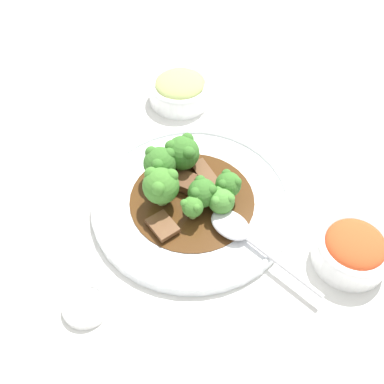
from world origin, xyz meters
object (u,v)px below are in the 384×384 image
main_plate (192,201)px  broccoli_floret_0 (228,184)px  side_bowl_appetizer (180,89)px  broccoli_floret_6 (221,201)px  sauce_dish (85,306)px  broccoli_floret_4 (161,185)px  beef_strip_1 (163,226)px  beef_strip_2 (178,179)px  side_bowl_kimchi (353,249)px  broccoli_floret_2 (182,152)px  broccoli_floret_5 (193,207)px  broccoli_floret_1 (160,163)px  beef_strip_0 (207,177)px  serving_spoon (237,230)px  broccoli_floret_3 (202,192)px

main_plate → broccoli_floret_0: (0.05, 0.02, 0.04)m
side_bowl_appetizer → broccoli_floret_6: bearing=-59.3°
side_bowl_appetizer → sauce_dish: side_bowl_appetizer is taller
broccoli_floret_4 → broccoli_floret_0: bearing=22.8°
beef_strip_1 → beef_strip_2: beef_strip_2 is taller
broccoli_floret_0 → side_bowl_appetizer: 0.27m
broccoli_floret_0 → side_bowl_kimchi: 0.20m
main_plate → side_bowl_appetizer: side_bowl_appetizer is taller
broccoli_floret_2 → sauce_dish: bearing=-100.8°
main_plate → broccoli_floret_4: broccoli_floret_4 is taller
broccoli_floret_2 → side_bowl_appetizer: (-0.07, 0.18, -0.03)m
broccoli_floret_5 → beef_strip_1: bearing=-138.7°
broccoli_floret_1 → broccoli_floret_5: 0.09m
broccoli_floret_4 → broccoli_floret_5: size_ratio=1.61×
broccoli_floret_2 → side_bowl_appetizer: size_ratio=0.52×
broccoli_floret_6 → main_plate: bearing=169.5°
beef_strip_2 → broccoli_floret_6: bearing=-23.1°
broccoli_floret_2 → beef_strip_0: bearing=-15.1°
beef_strip_2 → serving_spoon: same height
broccoli_floret_1 → broccoli_floret_4: size_ratio=0.91×
broccoli_floret_0 → broccoli_floret_4: broccoli_floret_4 is taller
broccoli_floret_0 → beef_strip_0: bearing=147.4°
broccoli_floret_0 → broccoli_floret_6: size_ratio=1.15×
serving_spoon → broccoli_floret_0: bearing=116.6°
beef_strip_2 → side_bowl_kimchi: size_ratio=0.54×
beef_strip_1 → broccoli_floret_3: 0.08m
serving_spoon → side_bowl_appetizer: 0.34m
broccoli_floret_6 → broccoli_floret_5: bearing=-146.6°
broccoli_floret_5 → side_bowl_appetizer: 0.30m
broccoli_floret_0 → beef_strip_1: bearing=-131.9°
broccoli_floret_6 → broccoli_floret_3: bearing=173.7°
serving_spoon → sauce_dish: serving_spoon is taller
main_plate → beef_strip_2: beef_strip_2 is taller
broccoli_floret_1 → broccoli_floret_6: size_ratio=1.40×
broccoli_floret_2 → serving_spoon: 0.16m
broccoli_floret_4 → sauce_dish: bearing=-102.6°
broccoli_floret_3 → broccoli_floret_5: bearing=-103.3°
main_plate → broccoli_floret_0: broccoli_floret_0 is taller
broccoli_floret_2 → broccoli_floret_3: size_ratio=1.26×
serving_spoon → broccoli_floret_6: bearing=135.7°
broccoli_floret_1 → serving_spoon: 0.16m
broccoli_floret_6 → beef_strip_2: bearing=156.9°
broccoli_floret_0 → broccoli_floret_3: bearing=-143.0°
serving_spoon → beef_strip_1: bearing=-167.3°
side_bowl_appetizer → serving_spoon: bearing=-57.2°
beef_strip_1 → broccoli_floret_0: 0.12m
serving_spoon → beef_strip_2: bearing=149.5°
beef_strip_0 → beef_strip_1: bearing=-108.3°
main_plate → broccoli_floret_3: size_ratio=6.50×
side_bowl_appetizer → broccoli_floret_2: bearing=-70.3°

